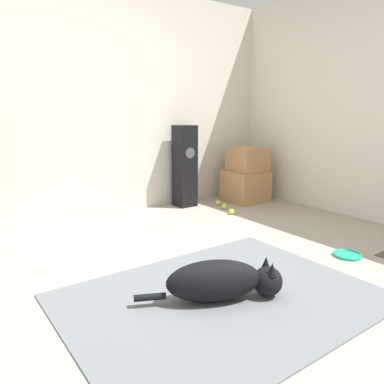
# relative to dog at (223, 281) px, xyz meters

# --- Properties ---
(ground_plane) EXTENTS (12.00, 12.00, 0.00)m
(ground_plane) POSITION_rel_dog_xyz_m (-0.10, 0.29, -0.14)
(ground_plane) COLOR #9E9384
(wall_back) EXTENTS (8.00, 0.06, 2.55)m
(wall_back) POSITION_rel_dog_xyz_m (-0.10, 2.39, 1.14)
(wall_back) COLOR beige
(wall_back) RESTS_ON ground_plane
(area_rug) EXTENTS (1.96, 1.49, 0.01)m
(area_rug) POSITION_rel_dog_xyz_m (0.02, 0.03, -0.13)
(area_rug) COLOR slate
(area_rug) RESTS_ON ground_plane
(dog) EXTENTS (0.88, 0.48, 0.27)m
(dog) POSITION_rel_dog_xyz_m (0.00, 0.00, 0.00)
(dog) COLOR black
(dog) RESTS_ON area_rug
(frisbee) EXTENTS (0.23, 0.23, 0.03)m
(frisbee) POSITION_rel_dog_xyz_m (1.33, -0.03, -0.13)
(frisbee) COLOR #199E7A
(frisbee) RESTS_ON ground_plane
(cardboard_box_lower) EXTENTS (0.50, 0.49, 0.41)m
(cardboard_box_lower) POSITION_rel_dog_xyz_m (2.00, 1.90, 0.06)
(cardboard_box_lower) COLOR #A87A4C
(cardboard_box_lower) RESTS_ON ground_plane
(cardboard_box_upper) EXTENTS (0.43, 0.41, 0.32)m
(cardboard_box_upper) POSITION_rel_dog_xyz_m (2.02, 1.89, 0.43)
(cardboard_box_upper) COLOR #A87A4C
(cardboard_box_upper) RESTS_ON cardboard_box_lower
(floor_speaker) EXTENTS (0.24, 0.24, 1.01)m
(floor_speaker) POSITION_rel_dog_xyz_m (1.20, 2.17, 0.37)
(floor_speaker) COLOR black
(floor_speaker) RESTS_ON ground_plane
(tennis_ball_by_boxes) EXTENTS (0.07, 0.07, 0.07)m
(tennis_ball_by_boxes) POSITION_rel_dog_xyz_m (1.55, 1.92, -0.11)
(tennis_ball_by_boxes) COLOR #C6E033
(tennis_ball_by_boxes) RESTS_ON ground_plane
(tennis_ball_near_speaker) EXTENTS (0.07, 0.07, 0.07)m
(tennis_ball_near_speaker) POSITION_rel_dog_xyz_m (1.50, 1.73, -0.11)
(tennis_ball_near_speaker) COLOR #C6E033
(tennis_ball_near_speaker) RESTS_ON ground_plane
(tennis_ball_loose_on_carpet) EXTENTS (0.07, 0.07, 0.07)m
(tennis_ball_loose_on_carpet) POSITION_rel_dog_xyz_m (1.40, 1.50, -0.11)
(tennis_ball_loose_on_carpet) COLOR #C6E033
(tennis_ball_loose_on_carpet) RESTS_ON ground_plane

